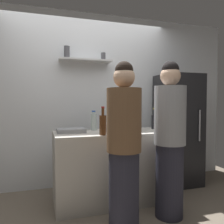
{
  "coord_description": "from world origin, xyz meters",
  "views": [
    {
      "loc": [
        -0.67,
        -2.24,
        1.26
      ],
      "look_at": [
        0.19,
        0.52,
        1.14
      ],
      "focal_mm": 36.94,
      "sensor_mm": 36.0,
      "label": 1
    }
  ],
  "objects_px": {
    "refrigerator": "(178,129)",
    "wine_bottle_dark_glass": "(154,121)",
    "baking_pan": "(71,131)",
    "wine_bottle_green_glass": "(135,122)",
    "wine_bottle_pale_glass": "(138,123)",
    "person_grey_hoodie": "(170,140)",
    "utensil_holder": "(108,127)",
    "wine_bottle_amber_glass": "(103,124)",
    "person_brown_jacket": "(124,147)",
    "water_bottle_plastic": "(94,122)"
  },
  "relations": [
    {
      "from": "wine_bottle_amber_glass",
      "to": "wine_bottle_green_glass",
      "type": "distance_m",
      "value": 0.63
    },
    {
      "from": "water_bottle_plastic",
      "to": "person_brown_jacket",
      "type": "xyz_separation_m",
      "value": [
        0.1,
        -0.89,
        -0.18
      ]
    },
    {
      "from": "utensil_holder",
      "to": "wine_bottle_pale_glass",
      "type": "relative_size",
      "value": 0.71
    },
    {
      "from": "baking_pan",
      "to": "wine_bottle_dark_glass",
      "type": "relative_size",
      "value": 1.17
    },
    {
      "from": "utensil_holder",
      "to": "water_bottle_plastic",
      "type": "relative_size",
      "value": 0.85
    },
    {
      "from": "wine_bottle_green_glass",
      "to": "water_bottle_plastic",
      "type": "height_order",
      "value": "wine_bottle_green_glass"
    },
    {
      "from": "baking_pan",
      "to": "wine_bottle_dark_glass",
      "type": "xyz_separation_m",
      "value": [
        1.16,
        0.04,
        0.08
      ]
    },
    {
      "from": "refrigerator",
      "to": "wine_bottle_green_glass",
      "type": "bearing_deg",
      "value": -163.94
    },
    {
      "from": "wine_bottle_amber_glass",
      "to": "person_brown_jacket",
      "type": "height_order",
      "value": "person_brown_jacket"
    },
    {
      "from": "refrigerator",
      "to": "utensil_holder",
      "type": "bearing_deg",
      "value": -166.3
    },
    {
      "from": "wine_bottle_green_glass",
      "to": "water_bottle_plastic",
      "type": "xyz_separation_m",
      "value": [
        -0.53,
        0.13,
        0.0
      ]
    },
    {
      "from": "utensil_holder",
      "to": "wine_bottle_green_glass",
      "type": "distance_m",
      "value": 0.39
    },
    {
      "from": "refrigerator",
      "to": "person_grey_hoodie",
      "type": "xyz_separation_m",
      "value": [
        -0.69,
        -0.9,
        0.0
      ]
    },
    {
      "from": "person_grey_hoodie",
      "to": "baking_pan",
      "type": "bearing_deg",
      "value": 116.29
    },
    {
      "from": "wine_bottle_amber_glass",
      "to": "person_grey_hoodie",
      "type": "bearing_deg",
      "value": -25.6
    },
    {
      "from": "wine_bottle_amber_glass",
      "to": "person_brown_jacket",
      "type": "distance_m",
      "value": 0.47
    },
    {
      "from": "utensil_holder",
      "to": "wine_bottle_green_glass",
      "type": "height_order",
      "value": "wine_bottle_green_glass"
    },
    {
      "from": "baking_pan",
      "to": "person_grey_hoodie",
      "type": "height_order",
      "value": "person_grey_hoodie"
    },
    {
      "from": "refrigerator",
      "to": "person_brown_jacket",
      "type": "relative_size",
      "value": 1.02
    },
    {
      "from": "wine_bottle_green_glass",
      "to": "water_bottle_plastic",
      "type": "relative_size",
      "value": 1.18
    },
    {
      "from": "utensil_holder",
      "to": "person_grey_hoodie",
      "type": "height_order",
      "value": "person_grey_hoodie"
    },
    {
      "from": "wine_bottle_green_glass",
      "to": "person_grey_hoodie",
      "type": "xyz_separation_m",
      "value": [
        0.13,
        -0.66,
        -0.15
      ]
    },
    {
      "from": "wine_bottle_dark_glass",
      "to": "person_brown_jacket",
      "type": "relative_size",
      "value": 0.18
    },
    {
      "from": "water_bottle_plastic",
      "to": "person_brown_jacket",
      "type": "height_order",
      "value": "person_brown_jacket"
    },
    {
      "from": "person_grey_hoodie",
      "to": "wine_bottle_pale_glass",
      "type": "bearing_deg",
      "value": 77.22
    },
    {
      "from": "refrigerator",
      "to": "baking_pan",
      "type": "relative_size",
      "value": 4.94
    },
    {
      "from": "refrigerator",
      "to": "wine_bottle_amber_glass",
      "type": "xyz_separation_m",
      "value": [
        -1.36,
        -0.58,
        0.17
      ]
    },
    {
      "from": "wine_bottle_green_glass",
      "to": "wine_bottle_pale_glass",
      "type": "relative_size",
      "value": 0.99
    },
    {
      "from": "person_grey_hoodie",
      "to": "water_bottle_plastic",
      "type": "bearing_deg",
      "value": 99.79
    },
    {
      "from": "wine_bottle_dark_glass",
      "to": "person_grey_hoodie",
      "type": "distance_m",
      "value": 0.73
    },
    {
      "from": "wine_bottle_green_glass",
      "to": "wine_bottle_pale_glass",
      "type": "xyz_separation_m",
      "value": [
        -0.02,
        -0.16,
        0.0
      ]
    },
    {
      "from": "water_bottle_plastic",
      "to": "person_grey_hoodie",
      "type": "bearing_deg",
      "value": -50.06
    },
    {
      "from": "baking_pan",
      "to": "refrigerator",
      "type": "bearing_deg",
      "value": 8.48
    },
    {
      "from": "baking_pan",
      "to": "wine_bottle_green_glass",
      "type": "relative_size",
      "value": 1.1
    },
    {
      "from": "refrigerator",
      "to": "wine_bottle_green_glass",
      "type": "xyz_separation_m",
      "value": [
        -0.83,
        -0.24,
        0.16
      ]
    },
    {
      "from": "utensil_holder",
      "to": "wine_bottle_amber_glass",
      "type": "xyz_separation_m",
      "value": [
        -0.15,
        -0.29,
        0.06
      ]
    },
    {
      "from": "baking_pan",
      "to": "utensil_holder",
      "type": "bearing_deg",
      "value": -5.51
    },
    {
      "from": "wine_bottle_green_glass",
      "to": "wine_bottle_pale_glass",
      "type": "distance_m",
      "value": 0.17
    },
    {
      "from": "refrigerator",
      "to": "wine_bottle_green_glass",
      "type": "distance_m",
      "value": 0.87
    },
    {
      "from": "person_brown_jacket",
      "to": "person_grey_hoodie",
      "type": "xyz_separation_m",
      "value": [
        0.56,
        0.09,
        0.03
      ]
    },
    {
      "from": "baking_pan",
      "to": "wine_bottle_pale_glass",
      "type": "xyz_separation_m",
      "value": [
        0.83,
        -0.15,
        0.09
      ]
    },
    {
      "from": "person_brown_jacket",
      "to": "refrigerator",
      "type": "bearing_deg",
      "value": 176.42
    },
    {
      "from": "person_brown_jacket",
      "to": "wine_bottle_amber_glass",
      "type": "bearing_deg",
      "value": -118.29
    },
    {
      "from": "wine_bottle_amber_glass",
      "to": "wine_bottle_green_glass",
      "type": "height_order",
      "value": "wine_bottle_amber_glass"
    },
    {
      "from": "utensil_holder",
      "to": "wine_bottle_amber_glass",
      "type": "bearing_deg",
      "value": -117.1
    },
    {
      "from": "refrigerator",
      "to": "wine_bottle_dark_glass",
      "type": "height_order",
      "value": "refrigerator"
    },
    {
      "from": "refrigerator",
      "to": "person_brown_jacket",
      "type": "distance_m",
      "value": 1.6
    },
    {
      "from": "baking_pan",
      "to": "wine_bottle_pale_glass",
      "type": "bearing_deg",
      "value": -10.44
    },
    {
      "from": "baking_pan",
      "to": "water_bottle_plastic",
      "type": "xyz_separation_m",
      "value": [
        0.32,
        0.14,
        0.09
      ]
    },
    {
      "from": "utensil_holder",
      "to": "wine_bottle_amber_glass",
      "type": "distance_m",
      "value": 0.33
    }
  ]
}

